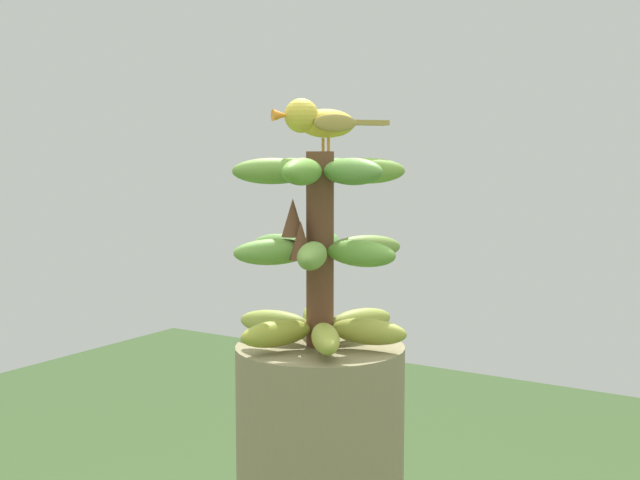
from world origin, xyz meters
The scene contains 2 objects.
banana_bunch centered at (0.00, 0.00, 1.32)m, with size 0.28×0.29×0.31m.
perched_bird centered at (-0.02, -0.02, 1.52)m, with size 0.17×0.14×0.08m.
Camera 1 is at (1.06, 0.67, 1.46)m, focal length 44.71 mm.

